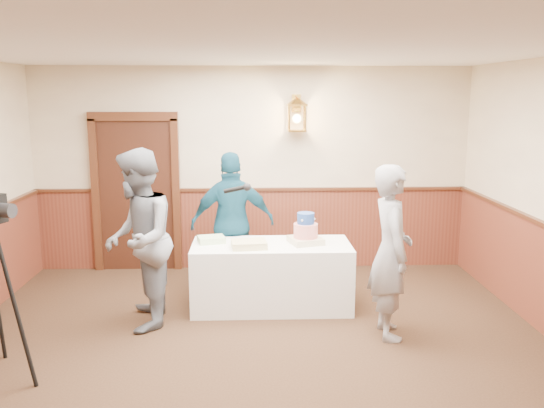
{
  "coord_description": "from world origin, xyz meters",
  "views": [
    {
      "loc": [
        -0.02,
        -4.43,
        2.43
      ],
      "look_at": [
        0.21,
        1.7,
        1.25
      ],
      "focal_mm": 38.0,
      "sensor_mm": 36.0,
      "label": 1
    }
  ],
  "objects_px": {
    "tiered_cake": "(306,231)",
    "baker": "(391,252)",
    "display_table": "(271,275)",
    "sheet_cake_green": "(211,239)",
    "sheet_cake_yellow": "(249,244)",
    "interviewer": "(138,240)",
    "assistant_p": "(233,223)"
  },
  "relations": [
    {
      "from": "sheet_cake_green",
      "to": "interviewer",
      "type": "distance_m",
      "value": 0.94
    },
    {
      "from": "display_table",
      "to": "baker",
      "type": "relative_size",
      "value": 1.03
    },
    {
      "from": "sheet_cake_yellow",
      "to": "assistant_p",
      "type": "height_order",
      "value": "assistant_p"
    },
    {
      "from": "tiered_cake",
      "to": "baker",
      "type": "height_order",
      "value": "baker"
    },
    {
      "from": "assistant_p",
      "to": "baker",
      "type": "bearing_deg",
      "value": 131.14
    },
    {
      "from": "assistant_p",
      "to": "display_table",
      "type": "bearing_deg",
      "value": 121.43
    },
    {
      "from": "baker",
      "to": "assistant_p",
      "type": "relative_size",
      "value": 1.01
    },
    {
      "from": "sheet_cake_green",
      "to": "interviewer",
      "type": "height_order",
      "value": "interviewer"
    },
    {
      "from": "interviewer",
      "to": "display_table",
      "type": "bearing_deg",
      "value": 103.61
    },
    {
      "from": "sheet_cake_yellow",
      "to": "interviewer",
      "type": "distance_m",
      "value": 1.2
    },
    {
      "from": "assistant_p",
      "to": "sheet_cake_yellow",
      "type": "bearing_deg",
      "value": 97.44
    },
    {
      "from": "display_table",
      "to": "sheet_cake_green",
      "type": "distance_m",
      "value": 0.8
    },
    {
      "from": "display_table",
      "to": "sheet_cake_yellow",
      "type": "bearing_deg",
      "value": -148.39
    },
    {
      "from": "sheet_cake_green",
      "to": "baker",
      "type": "height_order",
      "value": "baker"
    },
    {
      "from": "sheet_cake_yellow",
      "to": "interviewer",
      "type": "relative_size",
      "value": 0.2
    },
    {
      "from": "display_table",
      "to": "tiered_cake",
      "type": "bearing_deg",
      "value": 2.06
    },
    {
      "from": "sheet_cake_yellow",
      "to": "interviewer",
      "type": "xyz_separation_m",
      "value": [
        -1.14,
        -0.35,
        0.15
      ]
    },
    {
      "from": "interviewer",
      "to": "sheet_cake_yellow",
      "type": "bearing_deg",
      "value": 100.71
    },
    {
      "from": "sheet_cake_yellow",
      "to": "assistant_p",
      "type": "distance_m",
      "value": 0.73
    },
    {
      "from": "sheet_cake_green",
      "to": "baker",
      "type": "bearing_deg",
      "value": -26.54
    },
    {
      "from": "baker",
      "to": "tiered_cake",
      "type": "bearing_deg",
      "value": 41.9
    },
    {
      "from": "display_table",
      "to": "tiered_cake",
      "type": "relative_size",
      "value": 4.23
    },
    {
      "from": "display_table",
      "to": "interviewer",
      "type": "height_order",
      "value": "interviewer"
    },
    {
      "from": "tiered_cake",
      "to": "sheet_cake_green",
      "type": "distance_m",
      "value": 1.08
    },
    {
      "from": "tiered_cake",
      "to": "sheet_cake_yellow",
      "type": "bearing_deg",
      "value": -165.18
    },
    {
      "from": "interviewer",
      "to": "baker",
      "type": "xyz_separation_m",
      "value": [
        2.56,
        -0.33,
        -0.07
      ]
    },
    {
      "from": "display_table",
      "to": "interviewer",
      "type": "bearing_deg",
      "value": -160.03
    },
    {
      "from": "tiered_cake",
      "to": "sheet_cake_yellow",
      "type": "xyz_separation_m",
      "value": [
        -0.65,
        -0.17,
        -0.1
      ]
    },
    {
      "from": "sheet_cake_green",
      "to": "interviewer",
      "type": "bearing_deg",
      "value": -139.94
    },
    {
      "from": "sheet_cake_yellow",
      "to": "interviewer",
      "type": "bearing_deg",
      "value": -162.92
    },
    {
      "from": "interviewer",
      "to": "sheet_cake_green",
      "type": "bearing_deg",
      "value": 123.7
    },
    {
      "from": "tiered_cake",
      "to": "interviewer",
      "type": "distance_m",
      "value": 1.86
    }
  ]
}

